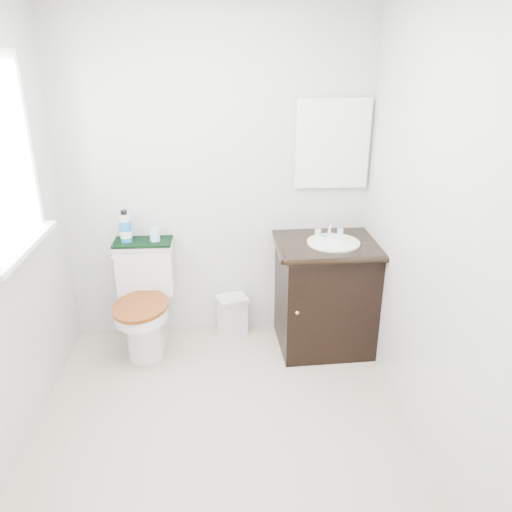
{
  "coord_description": "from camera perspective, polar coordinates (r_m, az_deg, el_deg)",
  "views": [
    {
      "loc": [
        0.04,
        -2.3,
        2.03
      ],
      "look_at": [
        0.25,
        0.75,
        0.79
      ],
      "focal_mm": 35.0,
      "sensor_mm": 36.0,
      "label": 1
    }
  ],
  "objects": [
    {
      "name": "wall_front",
      "position": [
        1.38,
        -5.07,
        -14.98
      ],
      "size": [
        2.4,
        0.0,
        2.4
      ],
      "primitive_type": "plane",
      "rotation": [
        -1.57,
        0.0,
        0.0
      ],
      "color": "silver",
      "rests_on": "ground"
    },
    {
      "name": "wall_right",
      "position": [
        2.67,
        19.71,
        2.59
      ],
      "size": [
        0.0,
        2.4,
        2.4
      ],
      "primitive_type": "plane",
      "rotation": [
        1.57,
        0.0,
        -1.57
      ],
      "color": "silver",
      "rests_on": "ground"
    },
    {
      "name": "toilet",
      "position": [
        3.73,
        -12.51,
        -5.45
      ],
      "size": [
        0.42,
        0.64,
        0.78
      ],
      "color": "white",
      "rests_on": "floor"
    },
    {
      "name": "wall_back",
      "position": [
        3.6,
        -4.53,
        8.64
      ],
      "size": [
        2.4,
        0.0,
        2.4
      ],
      "primitive_type": "plane",
      "rotation": [
        1.57,
        0.0,
        0.0
      ],
      "color": "silver",
      "rests_on": "ground"
    },
    {
      "name": "mouthwash_bottle",
      "position": [
        3.64,
        -14.7,
        3.2
      ],
      "size": [
        0.08,
        0.08,
        0.23
      ],
      "color": "blue",
      "rests_on": "towel"
    },
    {
      "name": "soap_bar",
      "position": [
        3.58,
        7.8,
        2.28
      ],
      "size": [
        0.07,
        0.05,
        0.02
      ],
      "primitive_type": "ellipsoid",
      "color": "#1A767C",
      "rests_on": "vanity"
    },
    {
      "name": "vanity",
      "position": [
        3.65,
        7.95,
        -4.11
      ],
      "size": [
        0.72,
        0.63,
        0.92
      ],
      "color": "black",
      "rests_on": "floor"
    },
    {
      "name": "cup",
      "position": [
        3.62,
        -11.51,
        2.43
      ],
      "size": [
        0.07,
        0.07,
        0.09
      ],
      "primitive_type": "cone",
      "color": "#9BC6FE",
      "rests_on": "towel"
    },
    {
      "name": "floor",
      "position": [
        3.07,
        -3.95,
        -19.42
      ],
      "size": [
        2.4,
        2.4,
        0.0
      ],
      "primitive_type": "plane",
      "color": "#AFA38D",
      "rests_on": "ground"
    },
    {
      "name": "mirror",
      "position": [
        3.61,
        8.72,
        12.55
      ],
      "size": [
        0.5,
        0.02,
        0.6
      ],
      "primitive_type": "cube",
      "color": "silver",
      "rests_on": "wall_back"
    },
    {
      "name": "trash_bin",
      "position": [
        3.88,
        -2.72,
        -6.76
      ],
      "size": [
        0.27,
        0.24,
        0.32
      ],
      "color": "silver",
      "rests_on": "floor"
    },
    {
      "name": "towel",
      "position": [
        3.66,
        -12.82,
        1.58
      ],
      "size": [
        0.41,
        0.22,
        0.02
      ],
      "primitive_type": "cube",
      "color": "black",
      "rests_on": "toilet"
    }
  ]
}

